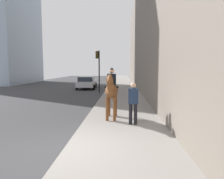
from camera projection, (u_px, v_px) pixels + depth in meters
sidewalk_slab at (124, 151)px, 5.82m from camera, size 120.00×3.43×0.12m
mounted_horse_near at (111, 90)px, 9.20m from camera, size 2.15×0.61×2.32m
pedestrian_greeting at (133, 101)px, 8.30m from camera, size 0.27×0.41×1.70m
car_near_lane at (87, 82)px, 24.10m from camera, size 4.67×2.24×1.44m
traffic_light_near_curb at (98, 65)px, 19.75m from camera, size 0.20×0.44×4.08m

